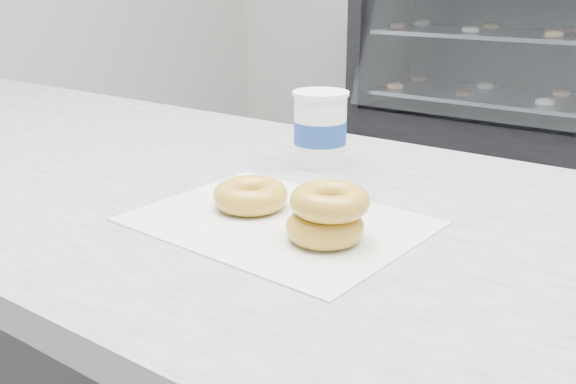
% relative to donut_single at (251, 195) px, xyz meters
% --- Properties ---
extents(wax_paper, '(0.35, 0.28, 0.00)m').
position_rel_donut_single_xyz_m(wax_paper, '(0.06, -0.02, -0.02)').
color(wax_paper, silver).
rests_on(wax_paper, counter).
extents(donut_single, '(0.12, 0.12, 0.03)m').
position_rel_donut_single_xyz_m(donut_single, '(0.00, 0.00, 0.00)').
color(donut_single, gold).
rests_on(donut_single, wax_paper).
extents(donut_stack, '(0.12, 0.12, 0.06)m').
position_rel_donut_single_xyz_m(donut_stack, '(0.14, -0.03, 0.01)').
color(donut_stack, gold).
rests_on(donut_stack, wax_paper).
extents(coffee_cup, '(0.11, 0.11, 0.12)m').
position_rel_donut_single_xyz_m(coffee_cup, '(-0.04, 0.22, 0.04)').
color(coffee_cup, white).
rests_on(coffee_cup, counter).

